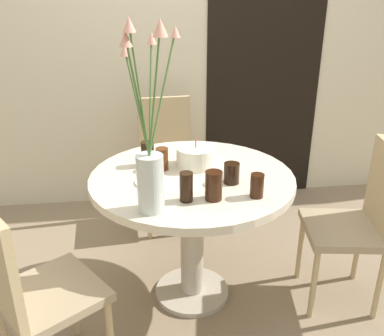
% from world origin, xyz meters
% --- Properties ---
extents(ground_plane, '(16.00, 16.00, 0.00)m').
position_xyz_m(ground_plane, '(0.00, 0.00, 0.00)').
color(ground_plane, '#89755B').
extents(wall_back, '(8.00, 0.05, 2.60)m').
position_xyz_m(wall_back, '(0.00, 1.29, 1.30)').
color(wall_back, beige).
rests_on(wall_back, ground_plane).
extents(doorway_panel, '(0.90, 0.01, 2.05)m').
position_xyz_m(doorway_panel, '(0.73, 1.25, 1.02)').
color(doorway_panel, black).
rests_on(doorway_panel, ground_plane).
extents(dining_table, '(1.05, 1.05, 0.75)m').
position_xyz_m(dining_table, '(0.00, 0.00, 0.60)').
color(dining_table, beige).
rests_on(dining_table, ground_plane).
extents(chair_right_flank, '(0.43, 0.43, 0.92)m').
position_xyz_m(chair_right_flank, '(-0.07, 0.89, 0.52)').
color(chair_right_flank, '#9E896B').
rests_on(chair_right_flank, ground_plane).
extents(chair_near_front, '(0.56, 0.56, 0.92)m').
position_xyz_m(chair_near_front, '(-0.73, -0.51, 0.52)').
color(chair_near_front, '#9E896B').
rests_on(chair_near_front, ground_plane).
extents(chair_far_back, '(0.46, 0.46, 0.92)m').
position_xyz_m(chair_far_back, '(0.88, -0.14, 0.52)').
color(chair_far_back, '#9E896B').
rests_on(chair_far_back, ground_plane).
extents(birthday_cake, '(0.21, 0.21, 0.15)m').
position_xyz_m(birthday_cake, '(0.04, 0.12, 0.81)').
color(birthday_cake, white).
rests_on(birthday_cake, dining_table).
extents(flower_vase, '(0.24, 0.33, 0.80)m').
position_xyz_m(flower_vase, '(-0.22, -0.35, 1.00)').
color(flower_vase, silver).
rests_on(flower_vase, dining_table).
extents(side_plate, '(0.17, 0.17, 0.01)m').
position_xyz_m(side_plate, '(-0.21, -0.07, 0.76)').
color(side_plate, white).
rests_on(side_plate, dining_table).
extents(drink_glass_0, '(0.06, 0.06, 0.11)m').
position_xyz_m(drink_glass_0, '(0.26, -0.28, 0.81)').
color(drink_glass_0, '#33190C').
rests_on(drink_glass_0, dining_table).
extents(drink_glass_1, '(0.08, 0.08, 0.10)m').
position_xyz_m(drink_glass_1, '(0.18, -0.12, 0.81)').
color(drink_glass_1, black).
rests_on(drink_glass_1, dining_table).
extents(drink_glass_2, '(0.08, 0.08, 0.14)m').
position_xyz_m(drink_glass_2, '(0.06, -0.28, 0.82)').
color(drink_glass_2, '#33190C').
rests_on(drink_glass_2, dining_table).
extents(drink_glass_3, '(0.06, 0.06, 0.14)m').
position_xyz_m(drink_glass_3, '(-0.06, -0.28, 0.82)').
color(drink_glass_3, black).
rests_on(drink_glass_3, dining_table).
extents(drink_glass_4, '(0.07, 0.07, 0.12)m').
position_xyz_m(drink_glass_4, '(-0.15, 0.10, 0.81)').
color(drink_glass_4, '#51280F').
rests_on(drink_glass_4, dining_table).
extents(drink_glass_5, '(0.07, 0.07, 0.13)m').
position_xyz_m(drink_glass_5, '(-0.22, 0.16, 0.82)').
color(drink_glass_5, black).
rests_on(drink_glass_5, dining_table).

